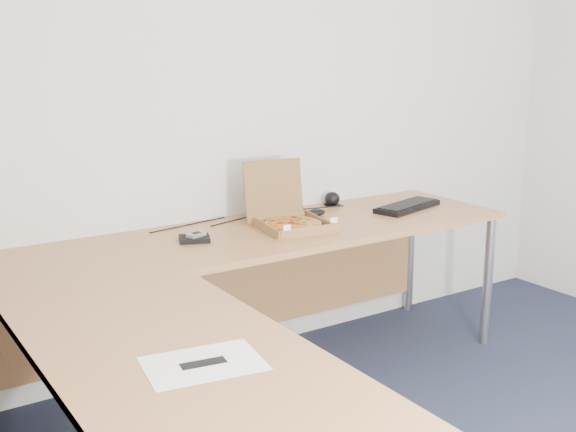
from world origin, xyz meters
TOP-DOWN VIEW (x-y plane):
  - desk at (-0.82, 0.97)m, footprint 2.50×2.20m
  - pizza_box at (-0.37, 1.39)m, footprint 0.30×0.35m
  - drinking_glass at (-0.37, 1.58)m, footprint 0.08×0.08m
  - keyboard at (0.37, 1.39)m, footprint 0.44×0.25m
  - mouse at (-0.13, 1.52)m, footprint 0.11×0.08m
  - wallet at (-0.85, 1.42)m, footprint 0.16×0.15m
  - phone at (-0.84, 1.42)m, footprint 0.09×0.07m
  - paper_sheet at (-1.37, 0.29)m, footprint 0.34×0.27m
  - dome_speaker at (0.10, 1.68)m, footprint 0.09×0.09m
  - cable_bundle at (-0.44, 1.68)m, footprint 0.53×0.11m

SIDE VIEW (x-z plane):
  - desk at x=-0.82m, z-range 0.34..1.07m
  - paper_sheet at x=-1.37m, z-range 0.73..0.73m
  - cable_bundle at x=-0.44m, z-range 0.73..0.74m
  - wallet at x=-0.85m, z-range 0.73..0.75m
  - keyboard at x=0.37m, z-range 0.73..0.76m
  - mouse at x=-0.13m, z-range 0.73..0.77m
  - phone at x=-0.84m, z-range 0.75..0.77m
  - pizza_box at x=-0.37m, z-range 0.61..0.92m
  - dome_speaker at x=0.10m, z-range 0.73..0.81m
  - drinking_glass at x=-0.37m, z-range 0.73..0.86m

